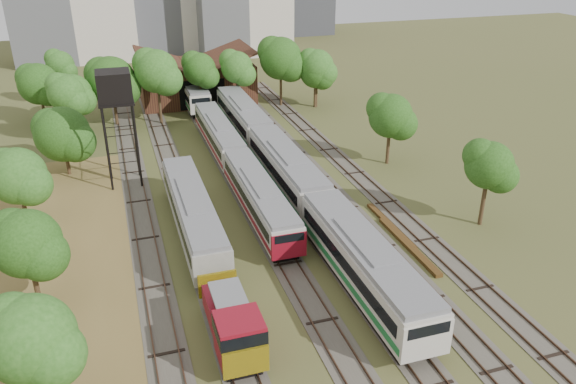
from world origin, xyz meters
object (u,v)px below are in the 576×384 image
object	(u,v)px
railcar_green_set	(287,170)
water_tower	(114,90)
shunter_locomotive	(233,326)
railcar_red_set	(237,163)

from	to	relation	value
railcar_green_set	water_tower	bearing A→B (deg)	155.64
railcar_green_set	shunter_locomotive	distance (m)	23.04
shunter_locomotive	railcar_red_set	bearing A→B (deg)	76.44
water_tower	shunter_locomotive	bearing A→B (deg)	-80.08
railcar_red_set	shunter_locomotive	xyz separation A→B (m)	(-6.00, -24.88, -0.12)
railcar_red_set	water_tower	bearing A→B (deg)	166.61
railcar_green_set	water_tower	world-z (taller)	water_tower
railcar_red_set	water_tower	size ratio (longest dim) A/B	3.07
railcar_red_set	railcar_green_set	size ratio (longest dim) A/B	0.66
railcar_green_set	shunter_locomotive	xyz separation A→B (m)	(-10.00, -20.75, -0.43)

